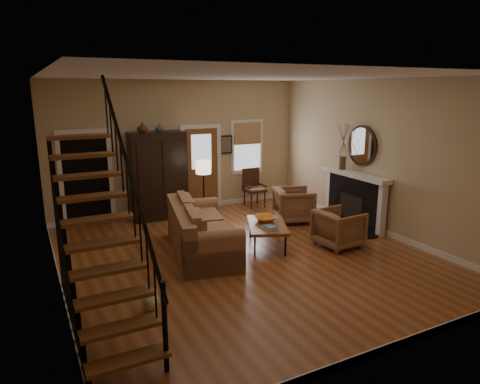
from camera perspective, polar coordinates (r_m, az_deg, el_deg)
name	(u,v)px	position (r m, az deg, el deg)	size (l,w,h in m)	color
room	(189,165)	(9.18, -6.77, 3.59)	(7.00, 7.33, 3.30)	#9B5327
staircase	(99,210)	(5.67, -18.35, -2.33)	(0.94, 2.80, 3.20)	brown
fireplace	(356,194)	(10.12, 15.17, -0.30)	(0.33, 1.95, 2.30)	black
armoire	(158,176)	(10.47, -10.85, 2.15)	(1.30, 0.60, 2.10)	black
vase_a	(142,127)	(10.12, -12.90, 8.38)	(0.24, 0.24, 0.25)	#4C2619
vase_b	(159,128)	(10.23, -10.70, 8.43)	(0.20, 0.20, 0.21)	#334C60
sofa	(202,230)	(8.25, -5.09, -5.04)	(1.06, 2.44, 0.91)	#9F6D48
coffee_table	(267,235)	(8.60, 3.61, -5.76)	(0.72, 1.24, 0.48)	brown
bowl	(265,219)	(8.66, 3.41, -3.61)	(0.42, 0.42, 0.10)	orange
books	(270,228)	(8.22, 3.99, -4.75)	(0.23, 0.31, 0.06)	beige
armchair_left	(339,228)	(8.79, 13.03, -4.72)	(0.80, 0.83, 0.75)	brown
armchair_right	(294,205)	(10.21, 7.19, -1.74)	(0.86, 0.89, 0.81)	brown
floor_lamp	(204,194)	(9.78, -4.85, -0.22)	(0.35, 0.35, 1.51)	black
side_chair	(255,188)	(11.37, 1.96, 0.51)	(0.54, 0.54, 1.02)	#3E2113
dog	(151,303)	(6.36, -11.74, -14.23)	(0.24, 0.41, 0.29)	beige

